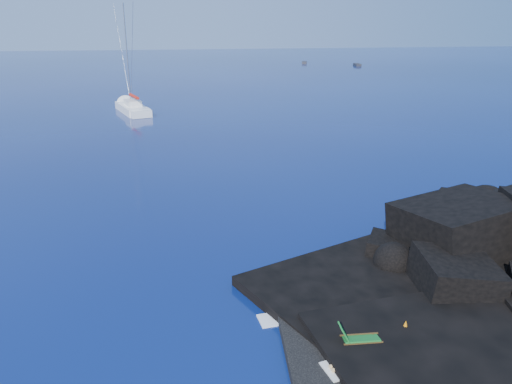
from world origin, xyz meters
TOP-DOWN VIEW (x-y plane):
  - ground at (0.00, 0.00)m, footprint 400.00×400.00m
  - beach at (4.50, 0.50)m, footprint 9.08×6.86m
  - surf_foam at (5.00, 5.00)m, footprint 10.00×8.00m
  - sailboat at (-7.16, 51.34)m, footprint 5.98×12.73m
  - deck_chair at (2.80, 0.12)m, footprint 1.45×0.73m
  - towel at (2.22, -0.80)m, footprint 2.22×1.33m
  - sunbather at (2.22, -0.80)m, footprint 1.75×0.71m
  - marker_cone at (4.64, 0.57)m, footprint 0.40×0.40m
  - distant_boat_a at (35.38, 121.67)m, footprint 2.38×4.23m
  - distant_boat_b at (46.79, 112.02)m, footprint 1.99×4.38m

SIDE VIEW (x-z plane):
  - ground at x=0.00m, z-range 0.00..0.00m
  - beach at x=4.50m, z-range -0.35..0.35m
  - surf_foam at x=5.00m, z-range -0.03..0.03m
  - sailboat at x=-7.16m, z-range -6.55..6.55m
  - distant_boat_a at x=35.38m, z-range -0.27..0.27m
  - distant_boat_b at x=46.79m, z-range -0.28..0.28m
  - towel at x=2.22m, z-range 0.35..0.40m
  - sunbather at x=2.22m, z-range 0.40..0.63m
  - marker_cone at x=4.64m, z-range 0.35..0.85m
  - deck_chair at x=2.80m, z-range 0.35..1.32m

